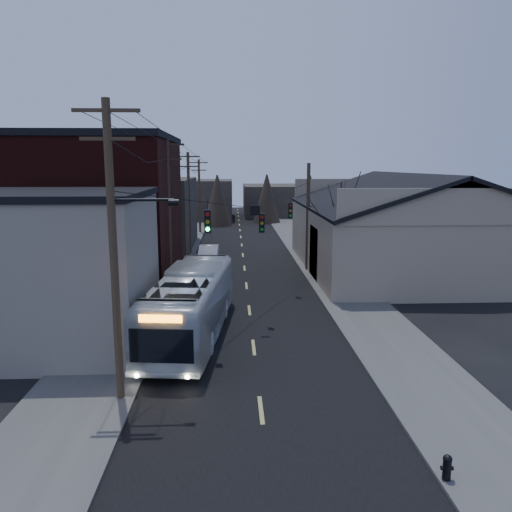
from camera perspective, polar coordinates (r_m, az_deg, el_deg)
The scene contains 15 objects.
ground at distance 16.30m, azimuth 0.99°, elevation -20.47°, with size 160.00×160.00×0.00m, color black.
road_surface at distance 44.76m, azimuth -1.46°, elevation -0.36°, with size 9.00×110.00×0.02m, color black.
sidewalk_left at distance 45.09m, azimuth -9.74°, elevation -0.36°, with size 4.00×110.00×0.12m, color #474744.
sidewalk_right at distance 45.35m, azimuth 6.78°, elevation -0.22°, with size 4.00×110.00×0.12m, color #474744.
building_clapboard at distance 24.82m, azimuth -21.63°, elevation -1.64°, with size 8.00×8.00×7.00m, color gray.
building_brick at distance 35.32m, azimuth -17.62°, elevation 4.45°, with size 10.00×12.00×10.00m, color black.
building_left_far at distance 50.93m, azimuth -12.41°, elevation 4.68°, with size 9.00×14.00×7.00m, color #2D2824.
warehouse at distance 41.76m, azimuth 16.83°, elevation 2.16°, with size 16.16×20.60×7.73m.
building_far_left at distance 79.31m, azimuth -6.39°, elevation 6.46°, with size 10.00×12.00×6.00m, color #2D2824.
building_far_right at distance 84.54m, azimuth 2.72°, elevation 6.41°, with size 12.00×14.00×5.00m, color #2D2824.
bare_tree at distance 35.09m, azimuth 9.56°, elevation 2.45°, with size 0.40×0.40×7.20m, color black.
utility_lines at distance 38.32m, azimuth -5.98°, elevation 5.24°, with size 11.24×45.28×10.50m.
bus at distance 24.66m, azimuth -7.45°, elevation -5.44°, with size 2.80×11.97×3.34m, color silver.
parked_car at distance 42.86m, azimuth -5.42°, elevation 0.15°, with size 1.63×4.68×1.54m, color #AEB0B6.
fire_hydrant at distance 15.19m, azimuth 21.00°, elevation -21.52°, with size 0.34×0.24×0.71m.
Camera 1 is at (-0.92, -13.96, 8.36)m, focal length 35.00 mm.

